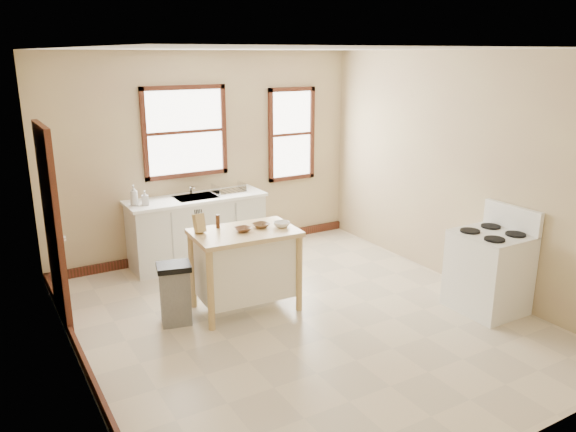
# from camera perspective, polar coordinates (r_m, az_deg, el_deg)

# --- Properties ---
(floor) EXTENTS (5.00, 5.00, 0.00)m
(floor) POSITION_cam_1_polar(r_m,az_deg,el_deg) (6.16, 1.36, -10.45)
(floor) COLOR #C1B299
(floor) RESTS_ON ground
(ceiling) EXTENTS (5.00, 5.00, 0.00)m
(ceiling) POSITION_cam_1_polar(r_m,az_deg,el_deg) (5.50, 1.56, 16.61)
(ceiling) COLOR white
(ceiling) RESTS_ON ground
(wall_back) EXTENTS (4.50, 0.04, 2.80)m
(wall_back) POSITION_cam_1_polar(r_m,az_deg,el_deg) (7.85, -8.27, 6.08)
(wall_back) COLOR tan
(wall_back) RESTS_ON ground
(wall_left) EXTENTS (0.04, 5.00, 2.80)m
(wall_left) POSITION_cam_1_polar(r_m,az_deg,el_deg) (4.91, -21.47, -1.08)
(wall_left) COLOR tan
(wall_left) RESTS_ON ground
(wall_right) EXTENTS (0.04, 5.00, 2.80)m
(wall_right) POSITION_cam_1_polar(r_m,az_deg,el_deg) (7.09, 17.14, 4.43)
(wall_right) COLOR tan
(wall_right) RESTS_ON ground
(window_main) EXTENTS (1.17, 0.06, 1.22)m
(window_main) POSITION_cam_1_polar(r_m,az_deg,el_deg) (7.68, -10.41, 8.40)
(window_main) COLOR #331B0E
(window_main) RESTS_ON wall_back
(window_side) EXTENTS (0.77, 0.06, 1.37)m
(window_side) POSITION_cam_1_polar(r_m,az_deg,el_deg) (8.40, 0.35, 8.29)
(window_side) COLOR #331B0E
(window_side) RESTS_ON wall_back
(door_left) EXTENTS (0.06, 0.90, 2.10)m
(door_left) POSITION_cam_1_polar(r_m,az_deg,el_deg) (6.25, -22.79, -0.99)
(door_left) COLOR #331B0E
(door_left) RESTS_ON ground
(baseboard_back) EXTENTS (4.50, 0.04, 0.12)m
(baseboard_back) POSITION_cam_1_polar(r_m,az_deg,el_deg) (8.17, -7.81, -3.24)
(baseboard_back) COLOR #331B0E
(baseboard_back) RESTS_ON ground
(baseboard_left) EXTENTS (0.04, 5.00, 0.12)m
(baseboard_left) POSITION_cam_1_polar(r_m,az_deg,el_deg) (5.44, -19.65, -14.63)
(baseboard_left) COLOR #331B0E
(baseboard_left) RESTS_ON ground
(sink_counter) EXTENTS (1.86, 0.62, 0.92)m
(sink_counter) POSITION_cam_1_polar(r_m,az_deg,el_deg) (7.70, -9.19, -1.38)
(sink_counter) COLOR beige
(sink_counter) RESTS_ON ground
(faucet) EXTENTS (0.03, 0.03, 0.22)m
(faucet) POSITION_cam_1_polar(r_m,az_deg,el_deg) (7.71, -9.87, 3.01)
(faucet) COLOR silver
(faucet) RESTS_ON sink_counter
(soap_bottle_a) EXTENTS (0.12, 0.12, 0.26)m
(soap_bottle_a) POSITION_cam_1_polar(r_m,az_deg,el_deg) (7.27, -15.38, 2.03)
(soap_bottle_a) COLOR #B2B2B2
(soap_bottle_a) RESTS_ON sink_counter
(soap_bottle_b) EXTENTS (0.10, 0.11, 0.19)m
(soap_bottle_b) POSITION_cam_1_polar(r_m,az_deg,el_deg) (7.27, -14.32, 1.81)
(soap_bottle_b) COLOR #B2B2B2
(soap_bottle_b) RESTS_ON sink_counter
(dish_rack) EXTENTS (0.47, 0.38, 0.11)m
(dish_rack) POSITION_cam_1_polar(r_m,az_deg,el_deg) (7.76, -6.01, 2.82)
(dish_rack) COLOR silver
(dish_rack) RESTS_ON sink_counter
(kitchen_island) EXTENTS (1.17, 0.79, 0.92)m
(kitchen_island) POSITION_cam_1_polar(r_m,az_deg,el_deg) (6.24, -4.35, -5.51)
(kitchen_island) COLOR tan
(kitchen_island) RESTS_ON ground
(knife_block) EXTENTS (0.11, 0.11, 0.20)m
(knife_block) POSITION_cam_1_polar(r_m,az_deg,el_deg) (6.03, -9.01, -0.79)
(knife_block) COLOR tan
(knife_block) RESTS_ON kitchen_island
(pepper_grinder) EXTENTS (0.05, 0.05, 0.15)m
(pepper_grinder) POSITION_cam_1_polar(r_m,az_deg,el_deg) (6.18, -7.14, -0.55)
(pepper_grinder) COLOR #3C2010
(pepper_grinder) RESTS_ON kitchen_island
(bowl_a) EXTENTS (0.19, 0.19, 0.04)m
(bowl_a) POSITION_cam_1_polar(r_m,az_deg,el_deg) (6.05, -4.58, -1.37)
(bowl_a) COLOR brown
(bowl_a) RESTS_ON kitchen_island
(bowl_b) EXTENTS (0.21, 0.21, 0.04)m
(bowl_b) POSITION_cam_1_polar(r_m,az_deg,el_deg) (6.18, -2.77, -0.95)
(bowl_b) COLOR brown
(bowl_b) RESTS_ON kitchen_island
(bowl_c) EXTENTS (0.20, 0.20, 0.06)m
(bowl_c) POSITION_cam_1_polar(r_m,az_deg,el_deg) (6.18, -0.65, -0.86)
(bowl_c) COLOR white
(bowl_c) RESTS_ON kitchen_island
(trash_bin) EXTENTS (0.40, 0.36, 0.67)m
(trash_bin) POSITION_cam_1_polar(r_m,az_deg,el_deg) (6.06, -11.40, -7.76)
(trash_bin) COLOR slate
(trash_bin) RESTS_ON ground
(gas_stove) EXTENTS (0.72, 0.73, 1.16)m
(gas_stove) POSITION_cam_1_polar(r_m,az_deg,el_deg) (6.54, 19.80, -4.27)
(gas_stove) COLOR white
(gas_stove) RESTS_ON ground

